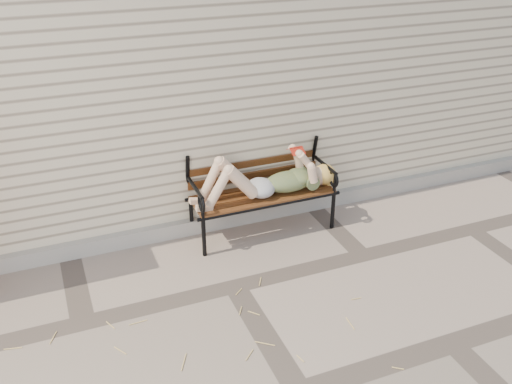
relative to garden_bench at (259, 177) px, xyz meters
name	(u,v)px	position (x,y,z in m)	size (l,w,h in m)	color
ground	(235,286)	(-0.56, -0.84, -0.54)	(80.00, 80.00, 0.00)	gray
house_wall	(144,36)	(-0.56, 2.16, 0.96)	(8.00, 4.00, 3.00)	beige
foundation_strip	(201,224)	(-0.56, 0.13, -0.47)	(8.00, 0.10, 0.15)	#9F988F
garden_bench	(259,177)	(0.00, 0.00, 0.00)	(1.50, 0.60, 0.97)	black
reading_woman	(265,179)	(0.01, -0.12, 0.03)	(1.41, 0.32, 0.45)	#0B414E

